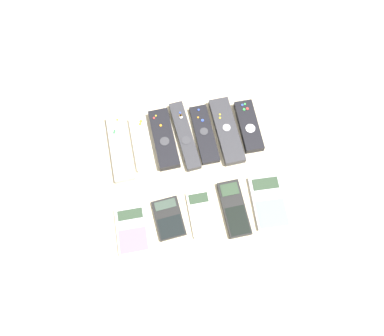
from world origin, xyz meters
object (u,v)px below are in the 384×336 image
at_px(remote_5, 227,131).
at_px(remote_0, 120,148).
at_px(remote_2, 164,139).
at_px(calculator_1, 169,218).
at_px(remote_6, 249,126).
at_px(remote_3, 185,135).
at_px(calculator_0, 132,230).
at_px(calculator_3, 234,208).
at_px(remote_4, 204,134).
at_px(calculator_4, 269,202).
at_px(calculator_2, 203,213).
at_px(remote_1, 142,143).

bearing_deg(remote_5, remote_0, 177.59).
xyz_separation_m(remote_2, calculator_1, (-0.03, -0.23, -0.01)).
bearing_deg(remote_6, remote_3, 178.69).
xyz_separation_m(remote_0, calculator_0, (-0.00, -0.24, -0.01)).
bearing_deg(remote_5, remote_6, 0.60).
bearing_deg(remote_0, calculator_3, -41.05).
height_order(remote_0, calculator_1, remote_0).
relative_size(remote_2, remote_4, 1.01).
bearing_deg(remote_2, remote_0, 179.39).
distance_m(remote_2, remote_4, 0.12).
height_order(calculator_1, calculator_3, calculator_3).
bearing_deg(calculator_0, remote_4, 45.26).
bearing_deg(remote_0, remote_3, 0.36).
distance_m(calculator_1, calculator_4, 0.28).
bearing_deg(calculator_1, calculator_3, -6.40).
xyz_separation_m(calculator_1, calculator_2, (0.09, -0.01, -0.00)).
relative_size(remote_2, calculator_3, 1.20).
bearing_deg(remote_2, calculator_4, -45.54).
relative_size(remote_0, remote_1, 1.21).
height_order(calculator_2, calculator_3, calculator_3).
bearing_deg(remote_5, remote_2, 176.06).
xyz_separation_m(remote_1, remote_6, (0.32, -0.01, 0.00)).
relative_size(remote_3, remote_4, 1.19).
xyz_separation_m(remote_2, calculator_4, (0.25, -0.24, -0.01)).
bearing_deg(remote_0, remote_1, 2.02).
relative_size(remote_3, calculator_4, 1.43).
bearing_deg(remote_3, calculator_2, -93.09).
xyz_separation_m(remote_4, remote_5, (0.07, -0.00, 0.00)).
xyz_separation_m(remote_4, calculator_0, (-0.25, -0.24, -0.00)).
xyz_separation_m(remote_4, calculator_4, (0.13, -0.24, -0.00)).
bearing_deg(remote_4, remote_1, 177.20).
xyz_separation_m(remote_2, calculator_2, (0.06, -0.24, -0.01)).
bearing_deg(calculator_3, remote_5, 81.10).
bearing_deg(calculator_3, remote_3, 109.79).
relative_size(remote_5, remote_6, 1.29).
relative_size(remote_1, remote_2, 0.91).
bearing_deg(calculator_2, remote_4, 77.57).
xyz_separation_m(remote_3, calculator_0, (-0.19, -0.25, -0.00)).
height_order(remote_2, calculator_0, remote_2).
bearing_deg(remote_4, remote_2, 176.45).
bearing_deg(remote_1, remote_5, -2.92).
height_order(remote_6, calculator_0, remote_6).
height_order(calculator_0, calculator_3, calculator_3).
bearing_deg(remote_0, remote_5, -1.83).
bearing_deg(remote_2, calculator_3, -59.46).
bearing_deg(remote_1, calculator_4, -38.18).
xyz_separation_m(calculator_1, calculator_4, (0.28, -0.01, -0.00)).
relative_size(remote_6, calculator_1, 1.43).
distance_m(remote_3, remote_5, 0.12).
xyz_separation_m(remote_0, remote_4, (0.25, -0.00, -0.00)).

